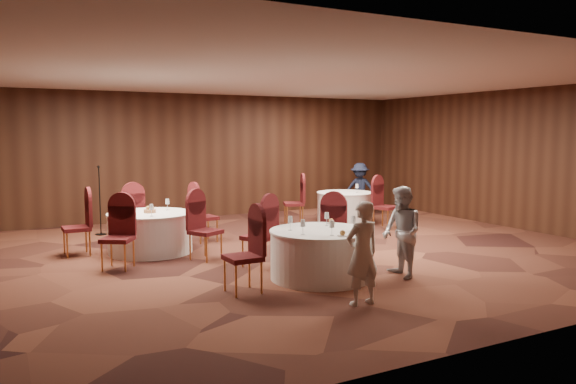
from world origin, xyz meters
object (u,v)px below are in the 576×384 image
woman_b (402,232)px  man_c (360,189)px  table_left (150,232)px  table_main (321,254)px  table_right (345,207)px  woman_a (362,253)px  mic_stand (100,215)px

woman_b → man_c: bearing=159.4°
man_c → table_left: bearing=-112.3°
woman_b → table_main: bearing=-106.3°
table_main → table_right: (3.36, 4.38, -0.00)m
man_c → woman_a: bearing=-76.9°
woman_b → woman_a: bearing=-48.4°
table_main → woman_b: bearing=-25.5°
mic_stand → man_c: bearing=-0.8°
table_right → woman_a: 6.79m
woman_b → man_c: 6.70m
woman_b → table_left: bearing=-131.7°
table_right → man_c: bearing=39.7°
table_main → mic_stand: 5.85m
table_main → table_right: size_ratio=1.12×
mic_stand → woman_b: mic_stand is taller
woman_a → mic_stand: bearing=-74.5°
mic_stand → table_left: bearing=-77.9°
mic_stand → man_c: (6.75, -0.09, 0.27)m
table_left → mic_stand: size_ratio=1.03×
table_right → woman_b: 5.41m
table_left → table_right: bearing=14.4°
table_right → mic_stand: (-5.66, 0.99, 0.05)m
woman_a → man_c: (4.66, 6.66, 0.03)m
table_left → man_c: 6.64m
table_right → man_c: 1.45m
table_left → table_right: (5.17, 1.32, -0.00)m
table_right → woman_b: bearing=-114.6°
woman_a → woman_b: (1.33, 0.84, 0.03)m
table_main → mic_stand: size_ratio=1.03×
mic_stand → woman_b: size_ratio=1.07×
table_right → mic_stand: bearing=170.1°
table_left → table_right: size_ratio=1.12×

